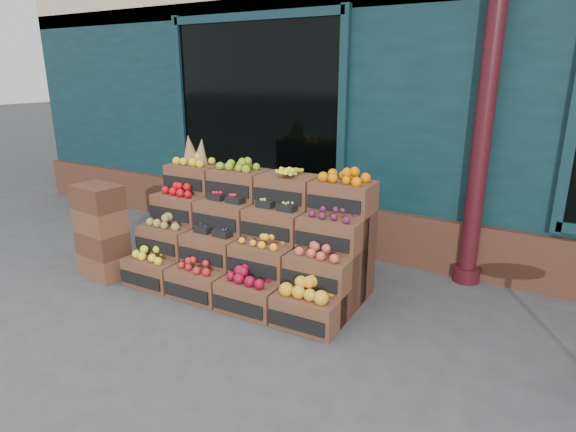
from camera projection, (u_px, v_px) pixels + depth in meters
The scene contains 5 objects.
ground at pixel (265, 336), 4.07m from camera, with size 60.00×60.00×0.00m, color #3D3D3F.
shop_facade at pixel (446, 54), 7.54m from camera, with size 12.00×6.24×4.80m.
crate_display at pixel (251, 243), 4.94m from camera, with size 2.42×1.27×1.48m.
spare_crates at pixel (102, 232), 5.13m from camera, with size 0.53×0.39×1.01m.
shopkeeper at pixel (288, 150), 6.88m from camera, with size 0.77×0.50×2.11m, color #1E6B32.
Camera 1 is at (2.05, -2.96, 2.17)m, focal length 30.00 mm.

